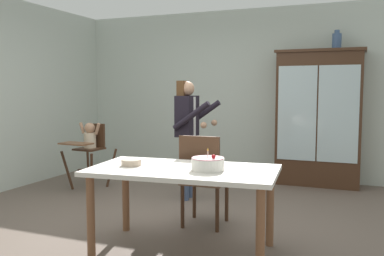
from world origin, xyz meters
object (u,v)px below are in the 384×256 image
at_px(china_cabinet, 318,118).
at_px(dining_chair_far_side, 202,174).
at_px(dining_table, 183,179).
at_px(adult_person, 188,125).
at_px(high_chair_with_toddler, 89,143).
at_px(serving_bowl, 131,162).
at_px(ceramic_vase, 337,41).
at_px(birthday_cake, 208,164).

relative_size(china_cabinet, dining_chair_far_side, 2.08).
relative_size(china_cabinet, dining_table, 1.18).
bearing_deg(adult_person, dining_table, -158.89).
bearing_deg(high_chair_with_toddler, serving_bowl, -40.60).
xyz_separation_m(ceramic_vase, dining_table, (-1.07, -3.09, -1.47)).
bearing_deg(adult_person, china_cabinet, -45.97).
bearing_deg(dining_table, adult_person, 111.20).
bearing_deg(china_cabinet, dining_table, -105.39).
relative_size(ceramic_vase, adult_person, 0.18).
xyz_separation_m(china_cabinet, dining_table, (-0.85, -3.09, -0.36)).
distance_m(high_chair_with_toddler, dining_table, 2.72).
bearing_deg(birthday_cake, dining_chair_far_side, 114.20).
distance_m(china_cabinet, adult_person, 2.07).
height_order(birthday_cake, serving_bowl, birthday_cake).
distance_m(china_cabinet, ceramic_vase, 1.13).
bearing_deg(high_chair_with_toddler, adult_person, 4.63).
xyz_separation_m(ceramic_vase, serving_bowl, (-1.55, -3.15, -1.34)).
bearing_deg(birthday_cake, china_cabinet, 78.68).
xyz_separation_m(adult_person, birthday_cake, (0.87, -1.65, -0.17)).
height_order(china_cabinet, serving_bowl, china_cabinet).
xyz_separation_m(ceramic_vase, high_chair_with_toddler, (-3.24, -1.44, -1.46)).
height_order(adult_person, birthday_cake, adult_person).
bearing_deg(high_chair_with_toddler, dining_chair_far_side, -20.72).
relative_size(china_cabinet, high_chair_with_toddler, 2.10).
height_order(high_chair_with_toddler, dining_chair_far_side, dining_chair_far_side).
xyz_separation_m(china_cabinet, adult_person, (-1.49, -1.44, -0.03)).
height_order(ceramic_vase, dining_chair_far_side, ceramic_vase).
bearing_deg(high_chair_with_toddler, china_cabinet, 30.41).
relative_size(dining_table, serving_bowl, 9.37).
bearing_deg(serving_bowl, adult_person, 95.27).
xyz_separation_m(ceramic_vase, birthday_cake, (-0.84, -3.10, -1.32)).
relative_size(high_chair_with_toddler, dining_table, 0.56).
height_order(ceramic_vase, adult_person, ceramic_vase).
relative_size(china_cabinet, birthday_cake, 7.12).
xyz_separation_m(birthday_cake, dining_chair_far_side, (-0.29, 0.65, -0.24)).
bearing_deg(china_cabinet, birthday_cake, -101.32).
height_order(ceramic_vase, birthday_cake, ceramic_vase).
xyz_separation_m(china_cabinet, dining_chair_far_side, (-0.91, -2.44, -0.45)).
bearing_deg(serving_bowl, china_cabinet, 67.08).
relative_size(high_chair_with_toddler, birthday_cake, 3.39).
height_order(high_chair_with_toddler, dining_table, high_chair_with_toddler).
xyz_separation_m(china_cabinet, serving_bowl, (-1.33, -3.15, -0.24)).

